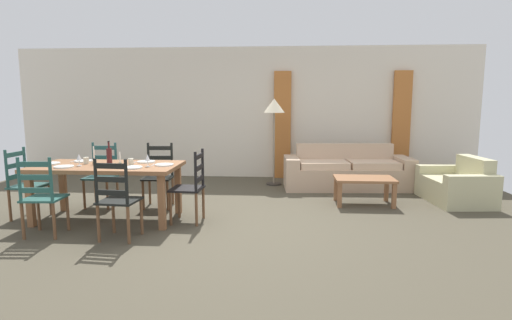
# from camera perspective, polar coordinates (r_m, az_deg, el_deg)

# --- Properties ---
(ground_plane) EXTENTS (9.60, 9.60, 0.02)m
(ground_plane) POSITION_cam_1_polar(r_m,az_deg,el_deg) (5.47, -5.44, -8.66)
(ground_plane) COLOR #4B4435
(wall_far) EXTENTS (9.60, 0.16, 2.70)m
(wall_far) POSITION_cam_1_polar(r_m,az_deg,el_deg) (8.51, -1.86, 6.70)
(wall_far) COLOR beige
(wall_far) RESTS_ON ground_plane
(curtain_panel_left) EXTENTS (0.35, 0.08, 2.20)m
(curtain_panel_left) POSITION_cam_1_polar(r_m,az_deg,el_deg) (8.33, 3.76, 4.93)
(curtain_panel_left) COLOR #BC6C31
(curtain_panel_left) RESTS_ON ground_plane
(curtain_panel_right) EXTENTS (0.35, 0.08, 2.20)m
(curtain_panel_right) POSITION_cam_1_polar(r_m,az_deg,el_deg) (8.65, 19.91, 4.58)
(curtain_panel_right) COLOR #BC6C31
(curtain_panel_right) RESTS_ON ground_plane
(dining_table) EXTENTS (1.90, 0.96, 0.75)m
(dining_table) POSITION_cam_1_polar(r_m,az_deg,el_deg) (5.70, -20.38, -1.49)
(dining_table) COLOR #915E3B
(dining_table) RESTS_ON ground_plane
(dining_chair_near_left) EXTENTS (0.45, 0.43, 0.96)m
(dining_chair_near_left) POSITION_cam_1_polar(r_m,az_deg,el_deg) (5.33, -28.12, -4.62)
(dining_chair_near_left) COLOR #25554D
(dining_chair_near_left) RESTS_ON ground_plane
(dining_chair_near_right) EXTENTS (0.45, 0.43, 0.96)m
(dining_chair_near_right) POSITION_cam_1_polar(r_m,az_deg,el_deg) (4.85, -19.11, -5.29)
(dining_chair_near_right) COLOR black
(dining_chair_near_right) RESTS_ON ground_plane
(dining_chair_far_left) EXTENTS (0.43, 0.41, 0.96)m
(dining_chair_far_left) POSITION_cam_1_polar(r_m,az_deg,el_deg) (6.55, -21.04, -1.97)
(dining_chair_far_left) COLOR #265250
(dining_chair_far_left) RESTS_ON ground_plane
(dining_chair_far_right) EXTENTS (0.44, 0.42, 0.96)m
(dining_chair_far_right) POSITION_cam_1_polar(r_m,az_deg,el_deg) (6.25, -13.66, -2.13)
(dining_chair_far_right) COLOR black
(dining_chair_far_right) RESTS_ON ground_plane
(dining_chair_head_west) EXTENTS (0.41, 0.43, 0.96)m
(dining_chair_head_west) POSITION_cam_1_polar(r_m,az_deg,el_deg) (6.29, -29.93, -2.93)
(dining_chair_head_west) COLOR #24504A
(dining_chair_head_west) RESTS_ON ground_plane
(dining_chair_head_east) EXTENTS (0.42, 0.44, 0.96)m
(dining_chair_head_east) POSITION_cam_1_polar(r_m,az_deg,el_deg) (5.34, -9.23, -3.73)
(dining_chair_head_east) COLOR black
(dining_chair_head_east) RESTS_ON ground_plane
(dinner_plate_near_left) EXTENTS (0.24, 0.24, 0.02)m
(dinner_plate_near_left) POSITION_cam_1_polar(r_m,az_deg,el_deg) (5.67, -25.62, -0.86)
(dinner_plate_near_left) COLOR white
(dinner_plate_near_left) RESTS_ON dining_table
(fork_near_left) EXTENTS (0.02, 0.17, 0.01)m
(fork_near_left) POSITION_cam_1_polar(r_m,az_deg,el_deg) (5.75, -26.91, -0.89)
(fork_near_left) COLOR silver
(fork_near_left) RESTS_ON dining_table
(dinner_plate_near_right) EXTENTS (0.24, 0.24, 0.02)m
(dinner_plate_near_right) POSITION_cam_1_polar(r_m,az_deg,el_deg) (5.28, -17.11, -1.02)
(dinner_plate_near_right) COLOR white
(dinner_plate_near_right) RESTS_ON dining_table
(fork_near_right) EXTENTS (0.03, 0.17, 0.01)m
(fork_near_right) POSITION_cam_1_polar(r_m,az_deg,el_deg) (5.34, -18.61, -1.06)
(fork_near_right) COLOR silver
(fork_near_right) RESTS_ON dining_table
(dinner_plate_far_left) EXTENTS (0.24, 0.24, 0.02)m
(dinner_plate_far_left) POSITION_cam_1_polar(r_m,az_deg,el_deg) (6.10, -23.31, -0.13)
(dinner_plate_far_left) COLOR white
(dinner_plate_far_left) RESTS_ON dining_table
(fork_far_left) EXTENTS (0.03, 0.17, 0.01)m
(fork_far_left) POSITION_cam_1_polar(r_m,az_deg,el_deg) (6.17, -24.54, -0.17)
(fork_far_left) COLOR silver
(fork_far_left) RESTS_ON dining_table
(dinner_plate_far_right) EXTENTS (0.24, 0.24, 0.02)m
(dinner_plate_far_right) POSITION_cam_1_polar(r_m,az_deg,el_deg) (5.74, -15.31, -0.23)
(dinner_plate_far_right) COLOR white
(dinner_plate_far_right) RESTS_ON dining_table
(fork_far_right) EXTENTS (0.02, 0.17, 0.01)m
(fork_far_right) POSITION_cam_1_polar(r_m,az_deg,el_deg) (5.80, -16.71, -0.27)
(fork_far_right) COLOR silver
(fork_far_right) RESTS_ON dining_table
(dinner_plate_head_west) EXTENTS (0.24, 0.24, 0.02)m
(dinner_plate_head_west) POSITION_cam_1_polar(r_m,az_deg,el_deg) (6.05, -27.17, -0.44)
(dinner_plate_head_west) COLOR white
(dinner_plate_head_west) RESTS_ON dining_table
(fork_head_west) EXTENTS (0.03, 0.17, 0.01)m
(fork_head_west) POSITION_cam_1_polar(r_m,az_deg,el_deg) (6.13, -28.36, -0.47)
(fork_head_west) COLOR silver
(fork_head_west) RESTS_ON dining_table
(dinner_plate_head_east) EXTENTS (0.24, 0.24, 0.02)m
(dinner_plate_head_east) POSITION_cam_1_polar(r_m,az_deg,el_deg) (5.41, -12.89, -0.66)
(dinner_plate_head_east) COLOR white
(dinner_plate_head_east) RESTS_ON dining_table
(fork_head_east) EXTENTS (0.03, 0.17, 0.01)m
(fork_head_east) POSITION_cam_1_polar(r_m,az_deg,el_deg) (5.45, -14.40, -0.70)
(fork_head_east) COLOR silver
(fork_head_east) RESTS_ON dining_table
(wine_bottle) EXTENTS (0.07, 0.07, 0.32)m
(wine_bottle) POSITION_cam_1_polar(r_m,az_deg,el_deg) (5.67, -20.13, 0.56)
(wine_bottle) COLOR #471919
(wine_bottle) RESTS_ON dining_table
(wine_glass_near_left) EXTENTS (0.06, 0.06, 0.16)m
(wine_glass_near_left) POSITION_cam_1_polar(r_m,az_deg,el_deg) (5.70, -23.85, 0.32)
(wine_glass_near_left) COLOR white
(wine_glass_near_left) RESTS_ON dining_table
(wine_glass_near_right) EXTENTS (0.06, 0.06, 0.16)m
(wine_glass_near_right) POSITION_cam_1_polar(r_m,az_deg,el_deg) (5.34, -15.15, 0.25)
(wine_glass_near_right) COLOR white
(wine_glass_near_right) RESTS_ON dining_table
(coffee_cup_primary) EXTENTS (0.07, 0.07, 0.09)m
(coffee_cup_primary) POSITION_cam_1_polar(r_m,az_deg,el_deg) (5.53, -17.36, -0.25)
(coffee_cup_primary) COLOR beige
(coffee_cup_primary) RESTS_ON dining_table
(coffee_cup_secondary) EXTENTS (0.07, 0.07, 0.09)m
(coffee_cup_secondary) POSITION_cam_1_polar(r_m,az_deg,el_deg) (5.87, -22.99, -0.07)
(coffee_cup_secondary) COLOR beige
(coffee_cup_secondary) RESTS_ON dining_table
(candle_tall) EXTENTS (0.05, 0.05, 0.24)m
(candle_tall) POSITION_cam_1_polar(r_m,az_deg,el_deg) (5.77, -22.00, 0.09)
(candle_tall) COLOR #998C66
(candle_tall) RESTS_ON dining_table
(candle_short) EXTENTS (0.05, 0.05, 0.18)m
(candle_short) POSITION_cam_1_polar(r_m,az_deg,el_deg) (5.56, -18.75, -0.25)
(candle_short) COLOR #998C66
(candle_short) RESTS_ON dining_table
(couch) EXTENTS (2.33, 0.95, 0.80)m
(couch) POSITION_cam_1_polar(r_m,az_deg,el_deg) (7.60, 12.71, -1.71)
(couch) COLOR tan
(couch) RESTS_ON ground_plane
(coffee_table) EXTENTS (0.90, 0.56, 0.42)m
(coffee_table) POSITION_cam_1_polar(r_m,az_deg,el_deg) (6.42, 15.12, -3.01)
(coffee_table) COLOR #915E3B
(coffee_table) RESTS_ON ground_plane
(armchair_upholstered) EXTENTS (0.90, 1.23, 0.72)m
(armchair_upholstered) POSITION_cam_1_polar(r_m,az_deg,el_deg) (7.13, 26.88, -3.39)
(armchair_upholstered) COLOR #C4BF91
(armchair_upholstered) RESTS_ON ground_plane
(standing_lamp) EXTENTS (0.40, 0.40, 1.64)m
(standing_lamp) POSITION_cam_1_polar(r_m,az_deg,el_deg) (7.59, 2.60, 6.97)
(standing_lamp) COLOR #332D28
(standing_lamp) RESTS_ON ground_plane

